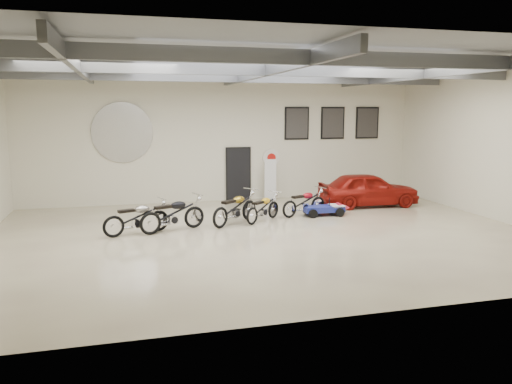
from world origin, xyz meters
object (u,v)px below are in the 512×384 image
object	(u,v)px
motorcycle_yellow	(263,208)
motorcycle_red	(304,202)
motorcycle_silver	(136,217)
go_kart	(327,206)
motorcycle_gold	(235,208)
motorcycle_black	(173,214)
vintage_car	(368,189)
banner_stand	(270,179)

from	to	relation	value
motorcycle_yellow	motorcycle_red	bearing A→B (deg)	-23.04
motorcycle_silver	go_kart	xyz separation A→B (m)	(6.53, 1.08, -0.20)
motorcycle_gold	motorcycle_red	xyz separation A→B (m)	(2.60, 0.68, -0.06)
motorcycle_black	vintage_car	distance (m)	7.93
banner_stand	motorcycle_red	size ratio (longest dim) A/B	0.94
motorcycle_silver	vintage_car	size ratio (longest dim) A/B	0.52
go_kart	vintage_car	bearing A→B (deg)	31.34
motorcycle_black	motorcycle_red	bearing A→B (deg)	-8.18
motorcycle_gold	motorcycle_red	world-z (taller)	motorcycle_gold
motorcycle_yellow	motorcycle_silver	bearing A→B (deg)	149.58
motorcycle_red	motorcycle_yellow	bearing A→B (deg)	176.42
banner_stand	motorcycle_gold	bearing A→B (deg)	-113.23
banner_stand	motorcycle_yellow	xyz separation A→B (m)	(-1.33, -3.68, -0.41)
motorcycle_silver	motorcycle_red	bearing A→B (deg)	-7.17
motorcycle_silver	motorcycle_black	size ratio (longest dim) A/B	0.94
motorcycle_gold	motorcycle_black	bearing A→B (deg)	154.53
motorcycle_yellow	go_kart	size ratio (longest dim) A/B	1.03
motorcycle_black	go_kart	xyz separation A→B (m)	(5.45, 0.97, -0.23)
banner_stand	motorcycle_silver	world-z (taller)	banner_stand
motorcycle_red	go_kart	bearing A→B (deg)	-32.24
banner_stand	motorcycle_yellow	world-z (taller)	banner_stand
banner_stand	motorcycle_red	xyz separation A→B (m)	(0.30, -3.17, -0.39)
motorcycle_gold	motorcycle_yellow	size ratio (longest dim) A/B	1.17
motorcycle_silver	go_kart	size ratio (longest dim) A/B	1.14
banner_stand	motorcycle_black	size ratio (longest dim) A/B	0.83
motorcycle_silver	motorcycle_red	distance (m)	5.85
go_kart	vintage_car	distance (m)	2.51
motorcycle_black	motorcycle_yellow	xyz separation A→B (m)	(3.01, 0.62, -0.08)
banner_stand	vintage_car	distance (m)	3.91
motorcycle_yellow	go_kart	bearing A→B (deg)	-32.33
motorcycle_black	go_kart	bearing A→B (deg)	-11.79
motorcycle_yellow	motorcycle_red	distance (m)	1.70
motorcycle_black	banner_stand	bearing A→B (deg)	22.82
motorcycle_silver	motorcycle_red	xyz separation A→B (m)	(5.71, 1.24, -0.03)
motorcycle_red	vintage_car	xyz separation A→B (m)	(2.99, 1.05, 0.17)
motorcycle_black	motorcycle_silver	bearing A→B (deg)	163.77
banner_stand	motorcycle_red	distance (m)	3.21
motorcycle_yellow	vintage_car	distance (m)	4.87
motorcycle_gold	banner_stand	bearing A→B (deg)	20.88
banner_stand	vintage_car	xyz separation A→B (m)	(3.28, -2.12, -0.22)
motorcycle_gold	motorcycle_red	size ratio (longest dim) A/B	1.12
motorcycle_silver	vintage_car	bearing A→B (deg)	-4.66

